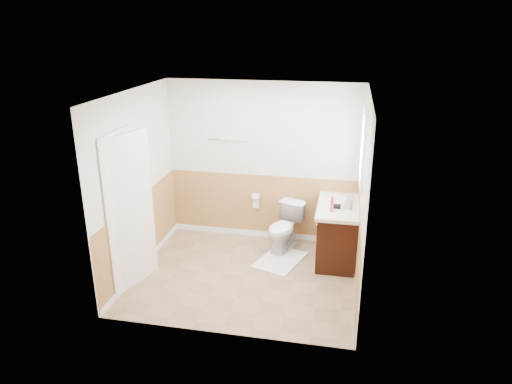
% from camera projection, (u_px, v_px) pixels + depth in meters
% --- Properties ---
extents(floor, '(3.00, 3.00, 0.00)m').
position_uv_depth(floor, '(245.00, 275.00, 6.51)').
color(floor, '#8C7051').
rests_on(floor, ground).
extents(ceiling, '(3.00, 3.00, 0.00)m').
position_uv_depth(ceiling, '(244.00, 93.00, 5.65)').
color(ceiling, white).
rests_on(ceiling, floor).
extents(wall_back, '(3.00, 0.00, 3.00)m').
position_uv_depth(wall_back, '(263.00, 163.00, 7.28)').
color(wall_back, silver).
rests_on(wall_back, floor).
extents(wall_front, '(3.00, 0.00, 3.00)m').
position_uv_depth(wall_front, '(217.00, 233.00, 4.88)').
color(wall_front, silver).
rests_on(wall_front, floor).
extents(wall_left, '(0.00, 3.00, 3.00)m').
position_uv_depth(wall_left, '(137.00, 183.00, 6.36)').
color(wall_left, silver).
rests_on(wall_left, floor).
extents(wall_right, '(0.00, 3.00, 3.00)m').
position_uv_depth(wall_right, '(363.00, 199.00, 5.80)').
color(wall_right, silver).
rests_on(wall_right, floor).
extents(wainscot_back, '(3.00, 0.00, 3.00)m').
position_uv_depth(wainscot_back, '(263.00, 208.00, 7.52)').
color(wainscot_back, '#B78549').
rests_on(wainscot_back, floor).
extents(wainscot_front, '(3.00, 0.00, 3.00)m').
position_uv_depth(wainscot_front, '(220.00, 294.00, 5.15)').
color(wainscot_front, '#B78549').
rests_on(wainscot_front, floor).
extents(wainscot_left, '(0.00, 2.60, 2.60)m').
position_uv_depth(wainscot_left, '(142.00, 234.00, 6.61)').
color(wainscot_left, '#B78549').
rests_on(wainscot_left, floor).
extents(wainscot_right, '(0.00, 2.60, 2.60)m').
position_uv_depth(wainscot_right, '(358.00, 253.00, 6.06)').
color(wainscot_right, '#B78549').
rests_on(wainscot_right, floor).
extents(toilet, '(0.60, 0.80, 0.72)m').
position_uv_depth(toilet, '(284.00, 228.00, 7.13)').
color(toilet, white).
rests_on(toilet, floor).
extents(bath_mat, '(0.77, 0.93, 0.02)m').
position_uv_depth(bath_mat, '(280.00, 260.00, 6.91)').
color(bath_mat, white).
rests_on(bath_mat, floor).
extents(vanity_cabinet, '(0.55, 1.10, 0.80)m').
position_uv_depth(vanity_cabinet, '(338.00, 233.00, 6.86)').
color(vanity_cabinet, black).
rests_on(vanity_cabinet, floor).
extents(vanity_knob_left, '(0.03, 0.03, 0.03)m').
position_uv_depth(vanity_knob_left, '(317.00, 225.00, 6.77)').
color(vanity_knob_left, silver).
rests_on(vanity_knob_left, vanity_cabinet).
extents(vanity_knob_right, '(0.03, 0.03, 0.03)m').
position_uv_depth(vanity_knob_right, '(318.00, 219.00, 6.96)').
color(vanity_knob_right, white).
rests_on(vanity_knob_right, vanity_cabinet).
extents(countertop, '(0.60, 1.15, 0.05)m').
position_uv_depth(countertop, '(339.00, 206.00, 6.72)').
color(countertop, white).
rests_on(countertop, vanity_cabinet).
extents(sink_basin, '(0.36, 0.36, 0.02)m').
position_uv_depth(sink_basin, '(340.00, 200.00, 6.84)').
color(sink_basin, white).
rests_on(sink_basin, countertop).
extents(faucet, '(0.02, 0.02, 0.14)m').
position_uv_depth(faucet, '(353.00, 197.00, 6.79)').
color(faucet, silver).
rests_on(faucet, countertop).
extents(lotion_bottle, '(0.05, 0.05, 0.22)m').
position_uv_depth(lotion_bottle, '(332.00, 204.00, 6.44)').
color(lotion_bottle, '#DC395C').
rests_on(lotion_bottle, countertop).
extents(soap_dispenser, '(0.11, 0.11, 0.19)m').
position_uv_depth(soap_dispenser, '(348.00, 202.00, 6.52)').
color(soap_dispenser, '#98A0AC').
rests_on(soap_dispenser, countertop).
extents(hair_dryer_body, '(0.14, 0.07, 0.07)m').
position_uv_depth(hair_dryer_body, '(336.00, 206.00, 6.56)').
color(hair_dryer_body, black).
rests_on(hair_dryer_body, countertop).
extents(hair_dryer_handle, '(0.03, 0.03, 0.07)m').
position_uv_depth(hair_dryer_handle, '(334.00, 207.00, 6.61)').
color(hair_dryer_handle, black).
rests_on(hair_dryer_handle, countertop).
extents(mirror_panel, '(0.02, 0.35, 0.90)m').
position_uv_depth(mirror_panel, '(362.00, 152.00, 6.72)').
color(mirror_panel, silver).
rests_on(mirror_panel, wall_right).
extents(window_frame, '(0.04, 0.80, 1.00)m').
position_uv_depth(window_frame, '(363.00, 148.00, 6.18)').
color(window_frame, white).
rests_on(window_frame, wall_right).
extents(window_glass, '(0.01, 0.70, 0.90)m').
position_uv_depth(window_glass, '(364.00, 148.00, 6.18)').
color(window_glass, white).
rests_on(window_glass, wall_right).
extents(door, '(0.29, 0.78, 2.04)m').
position_uv_depth(door, '(130.00, 212.00, 6.00)').
color(door, white).
rests_on(door, wall_left).
extents(door_frame, '(0.02, 0.92, 2.10)m').
position_uv_depth(door_frame, '(125.00, 211.00, 6.01)').
color(door_frame, white).
rests_on(door_frame, wall_left).
extents(door_knob, '(0.06, 0.06, 0.06)m').
position_uv_depth(door_knob, '(146.00, 208.00, 6.32)').
color(door_knob, silver).
rests_on(door_knob, door).
extents(towel_bar, '(0.62, 0.02, 0.02)m').
position_uv_depth(towel_bar, '(227.00, 140.00, 7.21)').
color(towel_bar, silver).
rests_on(towel_bar, wall_back).
extents(tp_holder_bar, '(0.14, 0.02, 0.02)m').
position_uv_depth(tp_holder_bar, '(256.00, 197.00, 7.42)').
color(tp_holder_bar, silver).
rests_on(tp_holder_bar, wall_back).
extents(tp_roll, '(0.10, 0.11, 0.11)m').
position_uv_depth(tp_roll, '(256.00, 197.00, 7.42)').
color(tp_roll, white).
rests_on(tp_roll, tp_holder_bar).
extents(tp_sheet, '(0.10, 0.01, 0.16)m').
position_uv_depth(tp_sheet, '(256.00, 203.00, 7.46)').
color(tp_sheet, white).
rests_on(tp_sheet, tp_roll).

